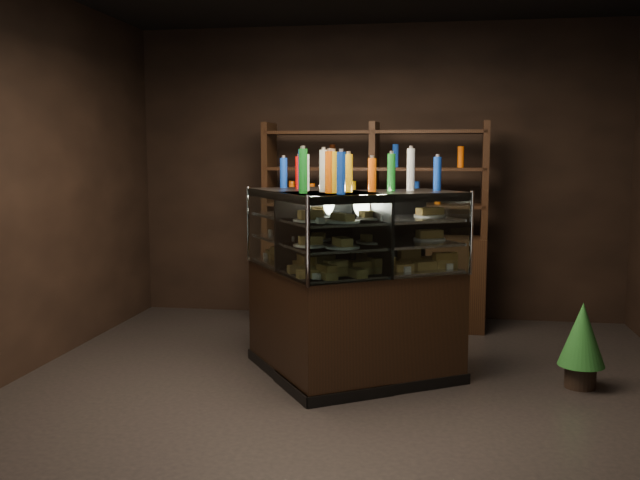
# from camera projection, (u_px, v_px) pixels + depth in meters

# --- Properties ---
(ground) EXTENTS (5.00, 5.00, 0.00)m
(ground) POSITION_uv_depth(u_px,v_px,m) (347.00, 392.00, 5.08)
(ground) COLOR black
(ground) RESTS_ON ground
(room_shell) EXTENTS (5.02, 5.02, 3.01)m
(room_shell) POSITION_uv_depth(u_px,v_px,m) (348.00, 117.00, 4.85)
(room_shell) COLOR black
(room_shell) RESTS_ON ground
(display_case) EXTENTS (1.80, 1.46, 1.43)m
(display_case) POSITION_uv_depth(u_px,v_px,m) (343.00, 317.00, 5.33)
(display_case) COLOR black
(display_case) RESTS_ON ground
(food_display) EXTENTS (1.41, 1.10, 0.44)m
(food_display) POSITION_uv_depth(u_px,v_px,m) (343.00, 241.00, 5.26)
(food_display) COLOR #B48D40
(food_display) RESTS_ON display_case
(bottles_top) EXTENTS (1.24, 0.96, 0.30)m
(bottles_top) POSITION_uv_depth(u_px,v_px,m) (343.00, 172.00, 5.20)
(bottles_top) COLOR #D8590A
(bottles_top) RESTS_ON display_case
(potted_conifer) EXTENTS (0.33, 0.33, 0.71)m
(potted_conifer) POSITION_uv_depth(u_px,v_px,m) (582.00, 333.00, 5.14)
(potted_conifer) COLOR black
(potted_conifer) RESTS_ON ground
(back_shelving) EXTENTS (2.18, 0.51, 2.00)m
(back_shelving) POSITION_uv_depth(u_px,v_px,m) (373.00, 264.00, 7.02)
(back_shelving) COLOR black
(back_shelving) RESTS_ON ground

